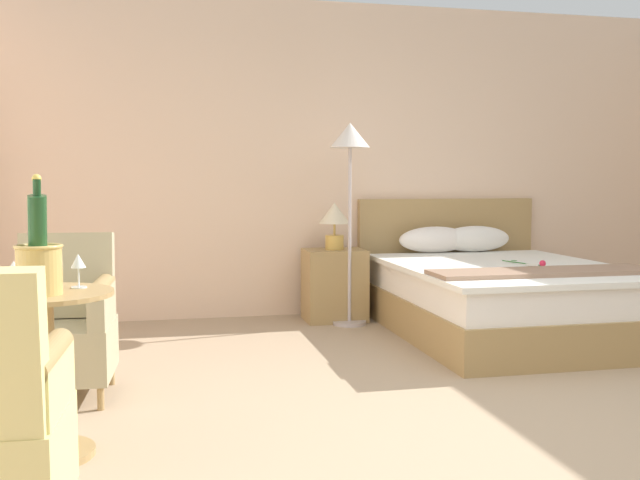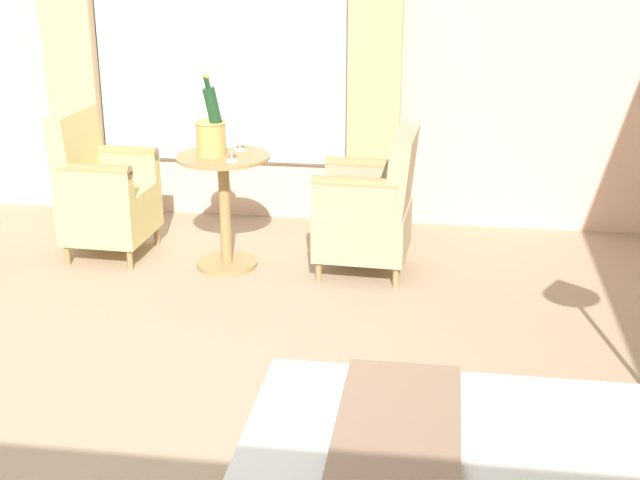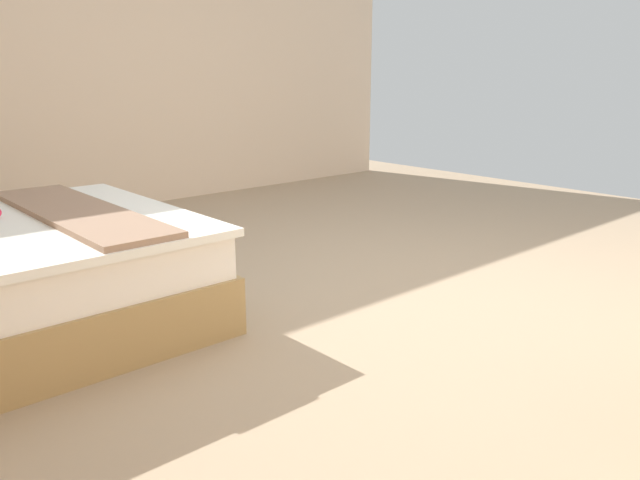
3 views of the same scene
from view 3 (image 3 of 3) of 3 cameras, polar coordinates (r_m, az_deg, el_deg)
The scene contains 2 objects.
ground_plane at distance 3.81m, azimuth 5.41°, elevation -4.48°, with size 8.07×8.07×0.00m, color tan.
wall_far_side at distance 6.35m, azimuth -17.72°, elevation 15.42°, with size 0.12×6.62×2.75m.
Camera 3 is at (-2.43, 2.64, 1.28)m, focal length 35.00 mm.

